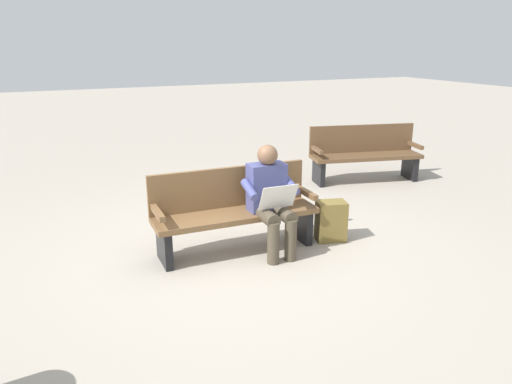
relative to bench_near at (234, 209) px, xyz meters
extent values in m
plane|color=#A89E8E|center=(0.00, 0.07, -0.46)|extent=(40.00, 40.00, 0.00)
cube|color=brown|center=(0.00, 0.07, -0.04)|extent=(1.81, 0.54, 0.06)
cube|color=brown|center=(0.00, -0.14, 0.22)|extent=(1.80, 0.11, 0.45)
cube|color=brown|center=(-0.85, 0.10, 0.11)|extent=(0.08, 0.48, 0.06)
cube|color=brown|center=(0.85, 0.04, 0.11)|extent=(0.08, 0.48, 0.06)
cube|color=black|center=(-0.80, 0.10, -0.26)|extent=(0.09, 0.43, 0.39)
cube|color=black|center=(0.80, 0.05, -0.26)|extent=(0.09, 0.43, 0.39)
cube|color=#474C84|center=(-0.33, 0.13, 0.25)|extent=(0.41, 0.23, 0.52)
sphere|color=brown|center=(-0.33, 0.15, 0.61)|extent=(0.22, 0.22, 0.22)
cylinder|color=#4C4233|center=(-0.43, 0.34, 0.01)|extent=(0.16, 0.42, 0.15)
cylinder|color=#4C4233|center=(-0.23, 0.34, 0.01)|extent=(0.16, 0.42, 0.15)
cylinder|color=#4C4233|center=(-0.42, 0.53, -0.23)|extent=(0.13, 0.13, 0.45)
cylinder|color=#4C4233|center=(-0.22, 0.53, -0.23)|extent=(0.13, 0.13, 0.45)
cylinder|color=#474C84|center=(-0.57, 0.24, 0.28)|extent=(0.10, 0.32, 0.18)
cylinder|color=#474C84|center=(-0.09, 0.22, 0.28)|extent=(0.10, 0.32, 0.18)
cube|color=silver|center=(-0.32, 0.43, 0.23)|extent=(0.40, 0.14, 0.27)
cube|color=brown|center=(-1.10, 0.26, -0.23)|extent=(0.38, 0.31, 0.47)
cube|color=olive|center=(-1.14, 0.13, -0.30)|extent=(0.23, 0.10, 0.21)
cube|color=brown|center=(-2.99, -1.59, -0.04)|extent=(1.86, 0.89, 0.06)
cube|color=brown|center=(-3.04, -1.79, 0.22)|extent=(1.76, 0.47, 0.45)
cube|color=brown|center=(-3.82, -1.39, 0.11)|extent=(0.17, 0.48, 0.06)
cube|color=brown|center=(-2.16, -1.78, 0.11)|extent=(0.17, 0.48, 0.06)
cube|color=black|center=(-3.77, -1.40, -0.26)|extent=(0.18, 0.44, 0.39)
cube|color=black|center=(-2.21, -1.77, -0.26)|extent=(0.18, 0.44, 0.39)
camera|label=1|loc=(1.90, 4.63, 1.77)|focal=34.02mm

